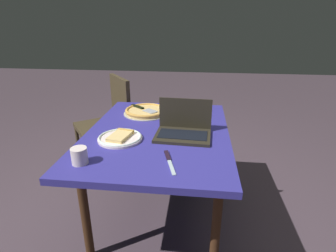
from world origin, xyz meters
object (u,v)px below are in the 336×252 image
dining_table (158,141)px  pizza_plate (120,137)px  pizza_tray (146,111)px  table_knife (169,160)px  laptop (184,129)px  chair_near (110,119)px  drink_cup (79,156)px

dining_table → pizza_plate: pizza_plate is taller
pizza_tray → table_knife: pizza_tray is taller
laptop → chair_near: bearing=-136.2°
dining_table → table_knife: (0.37, 0.11, 0.08)m
table_knife → pizza_plate: bearing=-124.7°
pizza_plate → table_knife: size_ratio=1.12×
laptop → drink_cup: 0.63m
pizza_plate → pizza_tray: bearing=172.8°
dining_table → pizza_plate: size_ratio=4.62×
drink_cup → chair_near: (-1.18, -0.26, -0.25)m
pizza_plate → drink_cup: bearing=-21.6°
table_knife → drink_cup: 0.44m
pizza_plate → chair_near: bearing=-157.1°
dining_table → table_knife: table_knife is taller
dining_table → table_knife: 0.40m
dining_table → pizza_tray: size_ratio=3.58×
dining_table → table_knife: size_ratio=5.19×
drink_cup → dining_table: bearing=144.7°
pizza_plate → chair_near: (-0.88, -0.37, -0.22)m
laptop → pizza_plate: 0.38m
laptop → pizza_tray: 0.48m
dining_table → chair_near: chair_near is taller
table_knife → dining_table: bearing=-163.2°
dining_table → drink_cup: bearing=-35.3°
pizza_tray → table_knife: size_ratio=1.45×
pizza_tray → table_knife: 0.75m
dining_table → chair_near: size_ratio=1.37×
table_knife → pizza_tray: bearing=-160.2°
dining_table → laptop: (0.04, 0.17, 0.11)m
chair_near → drink_cup: bearing=12.2°
pizza_plate → table_knife: pizza_plate is taller
table_knife → chair_near: size_ratio=0.26×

